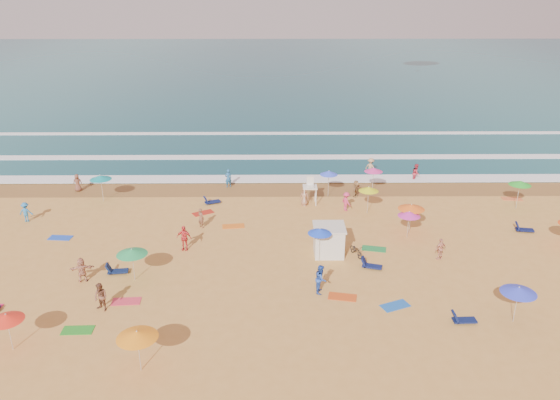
{
  "coord_description": "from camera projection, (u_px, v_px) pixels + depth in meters",
  "views": [
    {
      "loc": [
        2.52,
        -34.59,
        17.78
      ],
      "look_at": [
        2.86,
        6.0,
        1.5
      ],
      "focal_mm": 35.0,
      "sensor_mm": 36.0,
      "label": 1
    }
  ],
  "objects": [
    {
      "name": "beach_umbrellas",
      "position": [
        263.0,
        222.0,
        38.15
      ],
      "size": [
        54.15,
        25.72,
        0.73
      ],
      "color": "#DA30A9",
      "rests_on": "ground"
    },
    {
      "name": "beachgoers",
      "position": [
        229.0,
        216.0,
        42.53
      ],
      "size": [
        41.78,
        25.23,
        2.11
      ],
      "color": "tan",
      "rests_on": "ground"
    },
    {
      "name": "bicycle",
      "position": [
        356.0,
        250.0,
        37.91
      ],
      "size": [
        1.07,
        1.66,
        0.83
      ],
      "primitive_type": "imported",
      "rotation": [
        0.0,
        0.0,
        0.36
      ],
      "color": "black",
      "rests_on": "ground"
    },
    {
      "name": "lifeguard_stand",
      "position": [
        310.0,
        192.0,
        46.57
      ],
      "size": [
        1.2,
        1.2,
        2.1
      ],
      "primitive_type": null,
      "color": "white",
      "rests_on": "ground"
    },
    {
      "name": "ground",
      "position": [
        240.0,
        251.0,
        38.7
      ],
      "size": [
        220.0,
        220.0,
        0.0
      ],
      "primitive_type": "plane",
      "color": "gold",
      "rests_on": "ground"
    },
    {
      "name": "cabana_roof",
      "position": [
        329.0,
        227.0,
        37.56
      ],
      "size": [
        2.2,
        2.2,
        0.12
      ],
      "primitive_type": "cube",
      "color": "silver",
      "rests_on": "cabana"
    },
    {
      "name": "cabana",
      "position": [
        329.0,
        241.0,
        37.96
      ],
      "size": [
        2.0,
        2.0,
        2.0
      ],
      "primitive_type": "cube",
      "color": "silver",
      "rests_on": "ground"
    },
    {
      "name": "wet_sand",
      "position": [
        248.0,
        189.0,
        50.3
      ],
      "size": [
        220.0,
        220.0,
        0.0
      ],
      "primitive_type": "plane",
      "color": "olive",
      "rests_on": "ground"
    },
    {
      "name": "ocean",
      "position": [
        264.0,
        71.0,
        116.66
      ],
      "size": [
        220.0,
        140.0,
        0.18
      ],
      "primitive_type": "cube",
      "color": "#0C4756",
      "rests_on": "ground"
    },
    {
      "name": "towels",
      "position": [
        242.0,
        259.0,
        37.5
      ],
      "size": [
        39.6,
        20.19,
        0.03
      ],
      "color": "#D91B53",
      "rests_on": "ground"
    },
    {
      "name": "surf_foam",
      "position": [
        252.0,
        159.0,
        58.45
      ],
      "size": [
        200.0,
        18.7,
        0.05
      ],
      "color": "white",
      "rests_on": "ground"
    },
    {
      "name": "loungers",
      "position": [
        280.0,
        264.0,
        36.52
      ],
      "size": [
        57.69,
        18.64,
        0.34
      ],
      "color": "#0F1B4B",
      "rests_on": "ground"
    }
  ]
}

